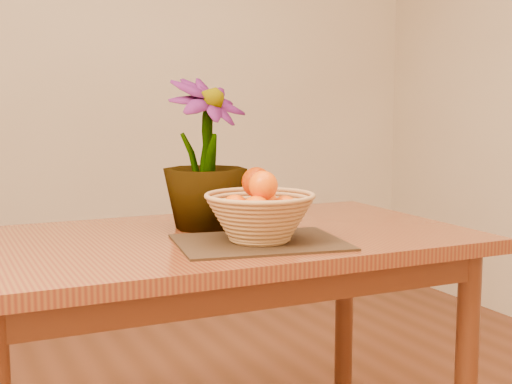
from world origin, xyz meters
name	(u,v)px	position (x,y,z in m)	size (l,w,h in m)	color
wall_back	(74,55)	(0.00, 2.25, 1.35)	(4.00, 0.02, 2.70)	beige
table	(218,265)	(0.00, 0.30, 0.66)	(1.40, 0.80, 0.75)	brown
placemat	(260,242)	(0.05, 0.14, 0.75)	(0.43, 0.32, 0.01)	#311F11
wicker_basket	(260,219)	(0.05, 0.14, 0.81)	(0.29, 0.29, 0.12)	#BA814D
orange_pile	(259,198)	(0.05, 0.14, 0.87)	(0.18, 0.19, 0.14)	#F65604
potted_plant	(205,154)	(0.00, 0.40, 0.97)	(0.24, 0.24, 0.43)	#124012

